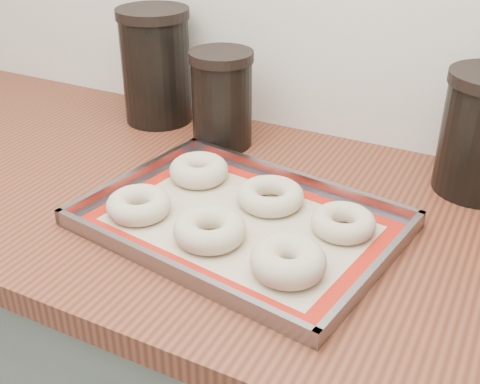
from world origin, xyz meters
The scene contains 11 objects.
countertop centered at (0.00, 1.68, 0.88)m, with size 3.06×0.68×0.04m, color brown.
baking_tray centered at (0.11, 1.61, 0.91)m, with size 0.51×0.40×0.03m.
baking_mat centered at (0.11, 1.61, 0.90)m, with size 0.46×0.35×0.00m.
bagel_front_left centered at (-0.04, 1.56, 0.92)m, with size 0.10×0.10×0.03m, color beige.
bagel_front_mid centered at (0.09, 1.55, 0.92)m, with size 0.11×0.11×0.04m, color beige.
bagel_front_right centered at (0.22, 1.53, 0.93)m, with size 0.10×0.10×0.04m, color beige.
bagel_back_left centered at (-0.02, 1.71, 0.92)m, with size 0.10×0.10×0.04m, color beige.
bagel_back_mid centered at (0.13, 1.68, 0.92)m, with size 0.11×0.11×0.03m, color beige.
bagel_back_right centered at (0.26, 1.66, 0.92)m, with size 0.10×0.10×0.03m, color beige.
canister_left centered at (-0.24, 1.91, 1.02)m, with size 0.15×0.15×0.23m.
canister_mid centered at (-0.06, 1.86, 0.99)m, with size 0.12×0.12×0.19m.
Camera 1 is at (0.46, 0.92, 1.40)m, focal length 45.00 mm.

